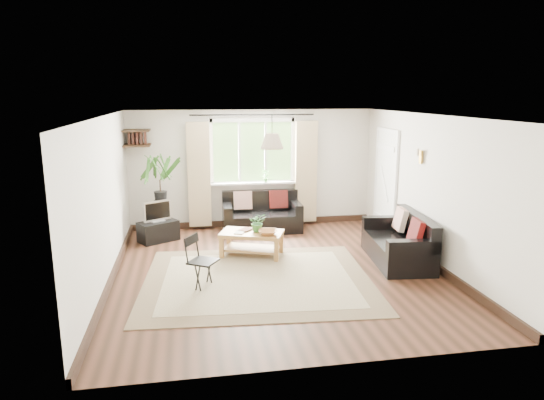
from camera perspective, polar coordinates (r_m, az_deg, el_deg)
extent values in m
plane|color=black|center=(7.67, 0.52, -8.32)|extent=(5.50, 5.50, 0.00)
plane|color=white|center=(7.18, 0.55, 9.89)|extent=(5.50, 5.50, 0.00)
cube|color=beige|center=(10.01, -2.31, 3.71)|extent=(5.00, 0.02, 2.40)
cube|color=beige|center=(4.75, 6.55, -6.35)|extent=(5.00, 0.02, 2.40)
cube|color=beige|center=(7.32, -19.10, -0.24)|extent=(0.02, 5.50, 2.40)
cube|color=beige|center=(8.15, 18.09, 1.08)|extent=(0.02, 5.50, 2.40)
cube|color=#BDB292|center=(7.32, -1.70, -9.31)|extent=(3.55, 3.11, 0.02)
cube|color=silver|center=(9.68, 13.21, 1.89)|extent=(0.06, 0.96, 2.06)
imported|color=#2E6829|center=(8.21, -1.70, -2.64)|extent=(0.29, 0.26, 0.32)
imported|color=#A36838|center=(8.07, -0.46, -3.80)|extent=(0.38, 0.38, 0.08)
imported|color=silver|center=(8.20, -4.35, -3.79)|extent=(0.21, 0.24, 0.02)
imported|color=#552F22|center=(8.38, -3.61, -3.40)|extent=(0.29, 0.29, 0.02)
cube|color=black|center=(9.35, -13.23, -3.59)|extent=(0.81, 0.70, 0.38)
imported|color=#2D6023|center=(9.95, -0.78, 2.88)|extent=(0.14, 0.10, 0.27)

